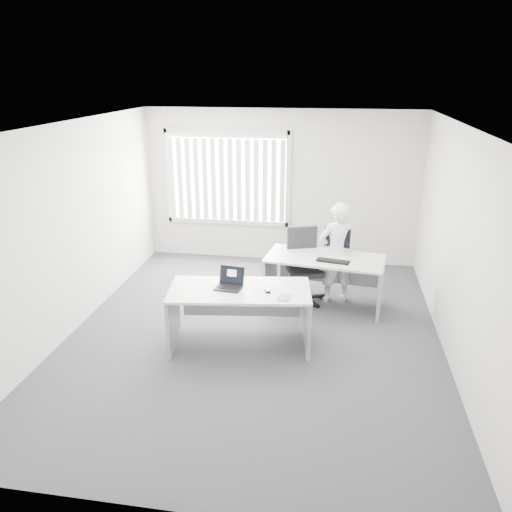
% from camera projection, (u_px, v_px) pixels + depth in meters
% --- Properties ---
extents(ground, '(6.00, 6.00, 0.00)m').
position_uv_depth(ground, '(254.00, 335.00, 6.85)').
color(ground, '#53535A').
rests_on(ground, ground).
extents(wall_back, '(5.00, 0.02, 2.80)m').
position_uv_depth(wall_back, '(281.00, 187.00, 9.14)').
color(wall_back, silver).
rests_on(wall_back, ground).
extents(wall_front, '(5.00, 0.02, 2.80)m').
position_uv_depth(wall_front, '(185.00, 367.00, 3.59)').
color(wall_front, silver).
rests_on(wall_front, ground).
extents(wall_left, '(0.02, 6.00, 2.80)m').
position_uv_depth(wall_left, '(72.00, 229.00, 6.74)').
color(wall_left, silver).
rests_on(wall_left, ground).
extents(wall_right, '(0.02, 6.00, 2.80)m').
position_uv_depth(wall_right, '(459.00, 249.00, 5.99)').
color(wall_right, silver).
rests_on(wall_right, ground).
extents(ceiling, '(5.00, 6.00, 0.02)m').
position_uv_depth(ceiling, '(254.00, 125.00, 5.88)').
color(ceiling, white).
rests_on(ceiling, wall_back).
extents(window, '(2.32, 0.06, 1.76)m').
position_uv_depth(window, '(227.00, 178.00, 9.20)').
color(window, silver).
rests_on(window, wall_back).
extents(blinds, '(2.20, 0.10, 1.50)m').
position_uv_depth(blinds, '(226.00, 180.00, 9.16)').
color(blinds, white).
rests_on(blinds, wall_back).
extents(desk_near, '(1.88, 1.06, 0.81)m').
position_uv_depth(desk_near, '(240.00, 305.00, 6.38)').
color(desk_near, silver).
rests_on(desk_near, ground).
extents(desk_far, '(1.83, 1.04, 0.79)m').
position_uv_depth(desk_far, '(324.00, 271.00, 7.52)').
color(desk_far, silver).
rests_on(desk_far, ground).
extents(office_chair, '(0.83, 0.83, 1.14)m').
position_uv_depth(office_chair, '(304.00, 278.00, 7.83)').
color(office_chair, black).
rests_on(office_chair, ground).
extents(person, '(0.68, 0.56, 1.59)m').
position_uv_depth(person, '(337.00, 253.00, 7.61)').
color(person, white).
rests_on(person, ground).
extents(laptop, '(0.36, 0.33, 0.25)m').
position_uv_depth(laptop, '(228.00, 280.00, 6.27)').
color(laptop, black).
rests_on(laptop, desk_near).
extents(paper_sheet, '(0.40, 0.36, 0.00)m').
position_uv_depth(paper_sheet, '(266.00, 291.00, 6.25)').
color(paper_sheet, white).
rests_on(paper_sheet, desk_near).
extents(mouse, '(0.08, 0.11, 0.04)m').
position_uv_depth(mouse, '(268.00, 291.00, 6.21)').
color(mouse, '#BDBDBF').
rests_on(mouse, paper_sheet).
extents(booklet, '(0.17, 0.22, 0.01)m').
position_uv_depth(booklet, '(284.00, 297.00, 6.06)').
color(booklet, silver).
rests_on(booklet, desk_near).
extents(keyboard, '(0.50, 0.25, 0.02)m').
position_uv_depth(keyboard, '(333.00, 261.00, 7.26)').
color(keyboard, black).
rests_on(keyboard, desk_far).
extents(monitor, '(0.41, 0.19, 0.40)m').
position_uv_depth(monitor, '(337.00, 241.00, 7.55)').
color(monitor, black).
rests_on(monitor, desk_far).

